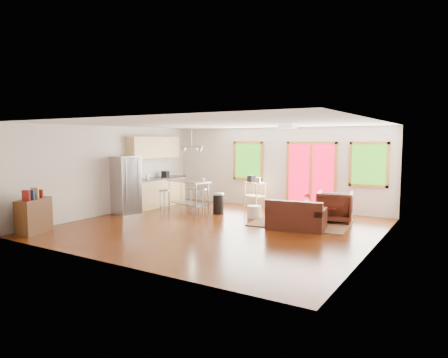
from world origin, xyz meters
The scene contains 29 objects.
floor centered at (0.00, 0.00, -0.01)m, with size 7.50×7.00×0.02m, color #391605.
ceiling centered at (0.00, 0.00, 2.61)m, with size 7.50×7.00×0.02m, color silver.
back_wall centered at (0.00, 3.51, 1.30)m, with size 7.50×0.02×2.60m, color beige.
left_wall centered at (-3.76, 0.00, 1.30)m, with size 0.02×7.00×2.60m, color beige.
right_wall centered at (3.76, 0.00, 1.30)m, with size 0.02×7.00×2.60m, color beige.
front_wall centered at (0.00, -3.51, 1.30)m, with size 7.50×0.02×2.60m, color beige.
window_left centered at (-1.00, 3.46, 1.50)m, with size 1.10×0.05×1.30m.
french_doors centered at (1.20, 3.46, 1.10)m, with size 1.60×0.05×2.10m.
window_right centered at (2.90, 3.46, 1.50)m, with size 1.10×0.05×1.30m.
rug centered at (1.62, 1.57, 0.01)m, with size 2.45×1.89×0.02m, color #425733.
loveseat centered at (1.77, 0.81, 0.29)m, with size 1.48×0.97×0.74m.
coffee_table centered at (1.64, 1.93, 0.32)m, with size 1.02×0.75×0.37m.
armchair centered at (2.33, 2.18, 0.46)m, with size 0.90×0.84×0.93m, color black.
ottoman centered at (1.04, 2.35, 0.18)m, with size 0.55×0.55×0.37m, color black.
pouf centered at (0.24, 1.53, 0.18)m, with size 0.40×0.40×0.35m, color silver.
vase centered at (1.60, 2.04, 0.52)m, with size 0.23×0.24×0.33m.
book centered at (2.26, 1.88, 0.54)m, with size 0.21×0.03×0.28m, color maroon.
cabinets centered at (-3.49, 1.70, 0.93)m, with size 0.64×2.24×2.30m.
refrigerator centered at (-3.34, 0.16, 0.86)m, with size 0.82×0.80×1.72m.
island centered at (-1.98, 1.43, 0.66)m, with size 1.62×1.00×0.95m.
cup centered at (-1.52, 1.55, 1.01)m, with size 0.12×0.10×0.12m, color silver.
bar_stool_a centered at (-2.47, 0.86, 0.52)m, with size 0.38×0.38×0.70m.
bar_stool_b centered at (-1.76, 1.25, 0.56)m, with size 0.36×0.36×0.75m.
bar_stool_c centered at (-1.31, 1.12, 0.59)m, with size 0.45×0.45×0.79m.
trash_can centered at (-0.97, 1.55, 0.31)m, with size 0.42×0.42×0.62m.
kitchen_cart centered at (-0.54, 3.05, 0.72)m, with size 0.80×0.68×1.05m.
bookshelf centered at (-3.35, -2.82, 0.43)m, with size 0.66×0.99×1.09m.
ceiling_flush centered at (1.60, 0.60, 2.53)m, with size 0.35×0.35×0.12m, color white.
pendant_light centered at (-1.90, 1.50, 1.90)m, with size 0.80×0.18×0.79m.
Camera 1 is at (5.33, -8.36, 2.21)m, focal length 32.00 mm.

